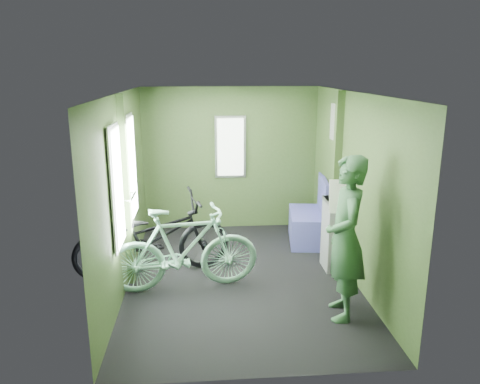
% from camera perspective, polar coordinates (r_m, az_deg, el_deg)
% --- Properties ---
extents(room, '(4.00, 4.02, 2.31)m').
position_cam_1_polar(room, '(5.61, -0.33, 3.15)').
color(room, black).
rests_on(room, ground).
extents(bicycle_black, '(2.12, 1.28, 1.11)m').
position_cam_1_polar(bicycle_black, '(6.21, -10.30, -9.90)').
color(bicycle_black, black).
rests_on(bicycle_black, ground).
extents(bicycle_mint, '(1.86, 0.91, 1.14)m').
position_cam_1_polar(bicycle_mint, '(5.74, -6.76, -11.91)').
color(bicycle_mint, '#87CAAA').
rests_on(bicycle_mint, ground).
extents(passenger, '(0.49, 0.71, 1.75)m').
position_cam_1_polar(passenger, '(4.97, 12.72, -5.53)').
color(passenger, '#315A37').
rests_on(passenger, ground).
extents(waste_box, '(0.28, 0.39, 0.95)m').
position_cam_1_polar(waste_box, '(6.26, 11.54, -5.06)').
color(waste_box, gray).
rests_on(waste_box, ground).
extents(bench_seat, '(0.64, 1.00, 0.98)m').
position_cam_1_polar(bench_seat, '(7.21, 8.42, -3.78)').
color(bench_seat, navy).
rests_on(bench_seat, ground).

